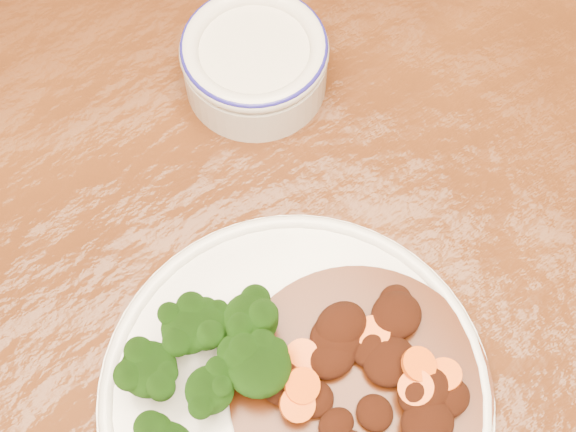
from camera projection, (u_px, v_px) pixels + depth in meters
dining_table at (269, 369)px, 0.72m from camera, size 1.55×0.99×0.75m
dinner_plate at (296, 395)px, 0.62m from camera, size 0.31×0.31×0.02m
broccoli_florets at (208, 365)px, 0.60m from camera, size 0.15×0.11×0.05m
mince_stew at (367, 387)px, 0.61m from camera, size 0.20×0.20×0.04m
dip_bowl at (255, 61)px, 0.73m from camera, size 0.13×0.13×0.06m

